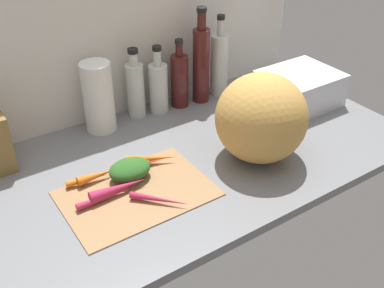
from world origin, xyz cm
name	(u,v)px	position (x,y,z in cm)	size (l,w,h in cm)	color
ground_plane	(158,168)	(0.00, 0.00, -1.50)	(170.00, 80.00, 3.00)	slate
wall_back	(97,37)	(0.00, 38.50, 30.00)	(170.00, 3.00, 60.00)	silver
cutting_board	(137,193)	(-12.53, -9.70, 0.40)	(42.15, 29.17, 0.80)	#997047
carrot_0	(119,188)	(-16.94, -7.43, 2.57)	(3.54, 3.54, 17.21)	#B2264C
carrot_1	(107,197)	(-21.06, -8.08, 1.81)	(2.03, 2.03, 17.70)	#B2264C
carrot_2	(87,179)	(-22.49, 2.44, 1.80)	(2.01, 2.01, 12.34)	orange
carrot_3	(138,164)	(-6.55, 0.82, 1.91)	(2.23, 2.23, 16.46)	red
carrot_4	(139,167)	(-6.89, -0.97, 2.22)	(2.83, 2.83, 10.05)	orange
carrot_5	(151,159)	(-1.84, 0.71, 2.28)	(2.96, 2.96, 15.60)	orange
carrot_6	(96,176)	(-19.66, 1.98, 2.28)	(2.96, 2.96, 11.70)	orange
carrot_7	(160,200)	(-9.36, -17.43, 1.81)	(2.02, 2.02, 17.31)	#B2264C
carrot_greens_pile	(130,169)	(-10.69, -2.26, 3.52)	(12.85, 9.88, 5.44)	#2D6023
winter_squash	(261,118)	(29.10, -14.23, 14.09)	(28.64, 28.46, 28.18)	gold
paper_towel_roll	(98,97)	(-5.54, 29.50, 12.41)	(10.38, 10.38, 24.82)	white
bottle_0	(135,88)	(9.58, 31.44, 10.86)	(6.45, 6.45, 25.92)	silver
bottle_1	(158,87)	(18.08, 29.69, 10.00)	(7.04, 7.04, 25.61)	silver
bottle_2	(180,80)	(26.94, 29.15, 10.71)	(6.64, 6.64, 26.32)	#471919
bottle_3	(201,63)	(35.97, 28.10, 15.53)	(6.46, 6.46, 36.59)	#471919
bottle_4	(219,64)	(45.19, 28.88, 12.83)	(7.08, 7.08, 31.99)	silver
dish_rack	(299,88)	(65.48, 4.85, 6.41)	(27.72, 23.63, 12.81)	silver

